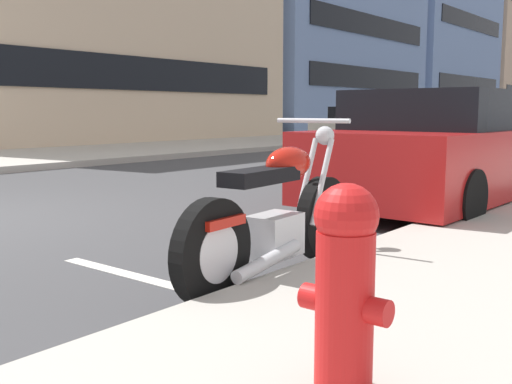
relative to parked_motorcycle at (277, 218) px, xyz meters
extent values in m
cube|color=#ADA89E|center=(11.40, 10.83, -0.37)|extent=(120.00, 5.00, 0.14)
cube|color=silver|center=(-0.60, 0.52, -0.43)|extent=(0.12, 2.20, 0.01)
cylinder|color=black|center=(0.69, 0.05, -0.10)|extent=(0.68, 0.16, 0.67)
cylinder|color=silver|center=(0.69, 0.05, -0.10)|extent=(0.38, 0.15, 0.37)
cylinder|color=black|center=(-0.73, -0.05, -0.10)|extent=(0.68, 0.16, 0.67)
cylinder|color=silver|center=(-0.73, -0.05, -0.10)|extent=(0.38, 0.15, 0.37)
cube|color=silver|center=(-0.02, 0.00, -0.12)|extent=(0.42, 0.29, 0.30)
cube|color=black|center=(-0.20, -0.01, 0.32)|extent=(0.69, 0.27, 0.10)
ellipsoid|color=#B7190F|center=(0.16, 0.02, 0.38)|extent=(0.50, 0.27, 0.24)
cube|color=#B7190F|center=(-0.68, -0.05, 0.08)|extent=(0.37, 0.21, 0.06)
cube|color=#B7190F|center=(0.67, 0.05, 0.08)|extent=(0.33, 0.18, 0.06)
cylinder|color=silver|center=(0.53, 0.11, 0.21)|extent=(0.34, 0.07, 0.65)
cylinder|color=silver|center=(0.54, -0.03, 0.21)|extent=(0.34, 0.07, 0.65)
cylinder|color=silver|center=(0.51, 0.04, 0.68)|extent=(0.08, 0.62, 0.04)
sphere|color=silver|center=(0.71, 0.06, 0.56)|extent=(0.15, 0.15, 0.15)
cylinder|color=silver|center=(-0.31, -0.16, -0.22)|extent=(0.71, 0.14, 0.16)
cube|color=#AD1919|center=(4.08, 0.39, 0.12)|extent=(4.42, 1.93, 0.80)
cube|color=black|center=(3.94, 0.39, 0.76)|extent=(2.26, 1.73, 0.46)
cylinder|color=black|center=(5.54, 1.19, -0.13)|extent=(0.62, 0.23, 0.62)
cylinder|color=black|center=(2.65, 1.25, -0.13)|extent=(0.62, 0.23, 0.62)
cylinder|color=black|center=(2.61, -0.42, -0.13)|extent=(0.62, 0.23, 0.62)
cylinder|color=black|center=(7.82, 1.17, -0.13)|extent=(0.62, 0.22, 0.62)
cube|color=beige|center=(15.58, 7.62, 0.07)|extent=(4.73, 2.08, 0.70)
cube|color=black|center=(15.55, 7.62, 0.66)|extent=(2.59, 1.83, 0.46)
cylinder|color=black|center=(14.01, 6.84, -0.13)|extent=(0.63, 0.25, 0.62)
cylinder|color=black|center=(14.09, 8.54, -0.13)|extent=(0.63, 0.25, 0.62)
cylinder|color=black|center=(17.07, 6.69, -0.13)|extent=(0.63, 0.25, 0.62)
cylinder|color=black|center=(17.15, 8.39, -0.13)|extent=(0.63, 0.25, 0.62)
cylinder|color=red|center=(-1.46, -1.40, 0.01)|extent=(0.22, 0.22, 0.61)
sphere|color=red|center=(-1.46, -1.40, 0.37)|extent=(0.24, 0.24, 0.24)
cylinder|color=red|center=(-1.46, -1.26, 0.04)|extent=(0.10, 0.08, 0.10)
cylinder|color=red|center=(-1.46, -1.54, 0.04)|extent=(0.10, 0.08, 0.10)
cube|color=black|center=(10.69, 13.10, 1.96)|extent=(12.30, 0.06, 1.10)
cube|color=#6B84B2|center=(25.99, 18.37, 6.17)|extent=(14.20, 10.47, 13.21)
cube|color=black|center=(25.99, 13.10, 2.47)|extent=(11.93, 0.06, 1.10)
cube|color=black|center=(25.99, 13.10, 5.20)|extent=(11.93, 0.06, 1.10)
cube|color=#6B84B2|center=(41.09, 17.17, 6.62)|extent=(13.83, 8.09, 14.12)
cube|color=black|center=(41.09, 13.10, 2.67)|extent=(11.61, 0.06, 1.10)
cube|color=black|center=(41.09, 13.10, 7.05)|extent=(11.61, 0.06, 1.10)
cube|color=tan|center=(54.27, 18.01, 5.97)|extent=(10.49, 9.75, 12.82)
camera|label=1|loc=(-3.35, -2.50, 0.75)|focal=42.20mm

